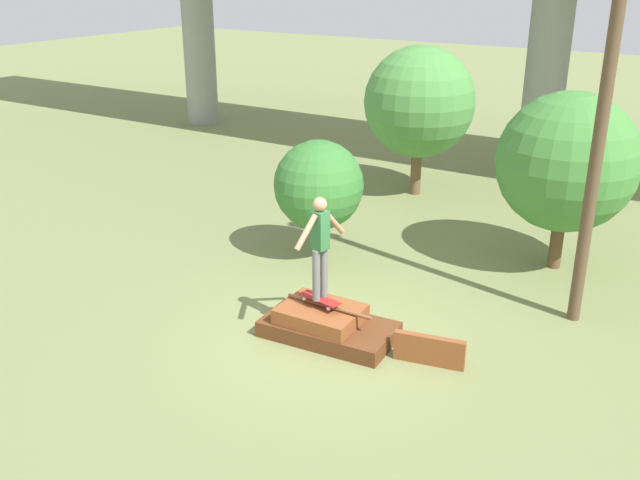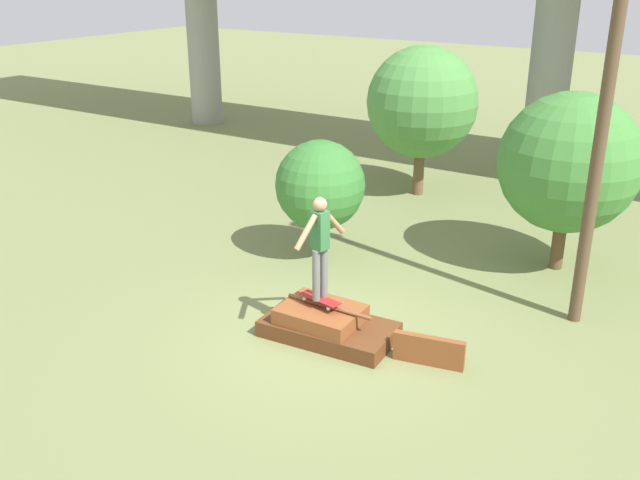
# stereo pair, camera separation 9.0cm
# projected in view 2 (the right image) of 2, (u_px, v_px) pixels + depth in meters

# --- Properties ---
(ground_plane) EXTENTS (80.00, 80.00, 0.00)m
(ground_plane) POSITION_uv_depth(u_px,v_px,m) (329.00, 337.00, 11.23)
(ground_plane) COLOR olive
(scrap_pile) EXTENTS (2.13, 1.24, 0.56)m
(scrap_pile) POSITION_uv_depth(u_px,v_px,m) (326.00, 324.00, 11.16)
(scrap_pile) COLOR #5B3319
(scrap_pile) RESTS_ON ground_plane
(scrap_plank_loose) EXTENTS (1.05, 0.32, 0.45)m
(scrap_plank_loose) POSITION_uv_depth(u_px,v_px,m) (429.00, 351.00, 10.39)
(scrap_plank_loose) COLOR brown
(scrap_plank_loose) RESTS_ON ground_plane
(skateboard) EXTENTS (0.75, 0.33, 0.09)m
(skateboard) POSITION_uv_depth(u_px,v_px,m) (320.00, 299.00, 11.05)
(skateboard) COLOR maroon
(skateboard) RESTS_ON scrap_pile
(skater) EXTENTS (0.27, 1.08, 1.64)m
(skater) POSITION_uv_depth(u_px,v_px,m) (320.00, 241.00, 10.69)
(skater) COLOR slate
(skater) RESTS_ON skateboard
(utility_pole) EXTENTS (1.30, 0.20, 7.96)m
(utility_pole) POSITION_uv_depth(u_px,v_px,m) (611.00, 66.00, 10.25)
(utility_pole) COLOR brown
(utility_pole) RESTS_ON ground_plane
(tree_behind_left) EXTENTS (2.69, 2.69, 3.67)m
(tree_behind_left) POSITION_uv_depth(u_px,v_px,m) (422.00, 102.00, 17.19)
(tree_behind_left) COLOR brown
(tree_behind_left) RESTS_ON ground_plane
(tree_behind_right) EXTENTS (2.58, 2.58, 3.38)m
(tree_behind_right) POSITION_uv_depth(u_px,v_px,m) (569.00, 163.00, 12.97)
(tree_behind_right) COLOR brown
(tree_behind_right) RESTS_ON ground_plane
(tree_mid_back) EXTENTS (1.74, 1.74, 2.37)m
(tree_mid_back) POSITION_uv_depth(u_px,v_px,m) (320.00, 185.00, 13.68)
(tree_mid_back) COLOR brown
(tree_mid_back) RESTS_ON ground_plane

